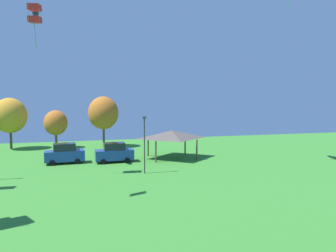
% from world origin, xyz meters
% --- Properties ---
extents(kite_flying_4, '(1.20, 1.24, 4.00)m').
position_xyz_m(kite_flying_4, '(-8.80, 32.56, 15.41)').
color(kite_flying_4, red).
extents(kite_flying_7, '(1.03, 3.05, 1.01)m').
position_xyz_m(kite_flying_7, '(-9.40, 37.58, 16.84)').
color(kite_flying_7, black).
extents(parked_car_leftmost, '(4.58, 2.30, 2.40)m').
position_xyz_m(parked_car_leftmost, '(-6.90, 38.95, 1.18)').
color(parked_car_leftmost, '#234299').
rests_on(parked_car_leftmost, ground).
extents(parked_car_second_from_left, '(4.58, 2.20, 2.37)m').
position_xyz_m(parked_car_second_from_left, '(-1.18, 38.12, 1.17)').
color(parked_car_second_from_left, '#234299').
rests_on(parked_car_second_from_left, ground).
extents(park_pavilion, '(6.83, 5.78, 3.60)m').
position_xyz_m(park_pavilion, '(6.26, 38.88, 3.08)').
color(park_pavilion, brown).
rests_on(park_pavilion, ground).
extents(light_post_1, '(0.36, 0.20, 5.83)m').
position_xyz_m(light_post_1, '(1.22, 31.50, 3.31)').
color(light_post_1, '#2D2D33').
rests_on(light_post_1, ground).
extents(treeline_tree_1, '(4.93, 4.93, 7.92)m').
position_xyz_m(treeline_tree_1, '(-15.55, 52.67, 5.20)').
color(treeline_tree_1, brown).
rests_on(treeline_tree_1, ground).
extents(treeline_tree_2, '(3.58, 3.58, 5.99)m').
position_xyz_m(treeline_tree_2, '(-8.91, 51.89, 4.00)').
color(treeline_tree_2, brown).
rests_on(treeline_tree_2, ground).
extents(treeline_tree_3, '(4.83, 4.83, 8.18)m').
position_xyz_m(treeline_tree_3, '(-1.58, 51.22, 5.50)').
color(treeline_tree_3, brown).
rests_on(treeline_tree_3, ground).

